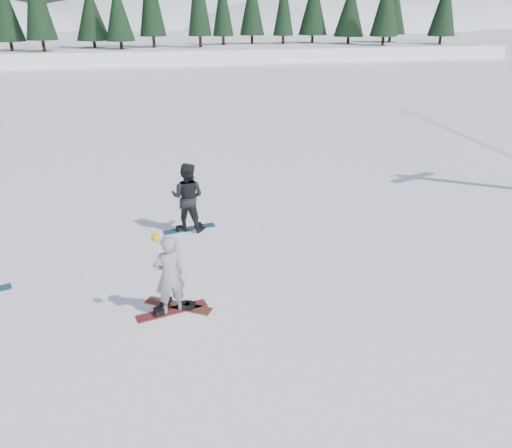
# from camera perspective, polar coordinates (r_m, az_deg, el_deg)

# --- Properties ---
(ground) EXTENTS (420.00, 420.00, 0.00)m
(ground) POSITION_cam_1_polar(r_m,az_deg,el_deg) (11.80, -7.29, -6.47)
(ground) COLOR white
(ground) RESTS_ON ground
(alpine_backdrop) EXTENTS (412.50, 227.00, 53.20)m
(alpine_backdrop) POSITION_cam_1_polar(r_m,az_deg,el_deg) (200.67, -16.58, 16.87)
(alpine_backdrop) COLOR white
(alpine_backdrop) RESTS_ON ground
(snowboarder_woman) EXTENTS (0.72, 0.56, 1.88)m
(snowboarder_woman) POSITION_cam_1_polar(r_m,az_deg,el_deg) (10.31, -9.91, -5.75)
(snowboarder_woman) COLOR #98989C
(snowboarder_woman) RESTS_ON ground
(snowboarder_man) EXTENTS (1.19, 1.08, 1.98)m
(snowboarder_man) POSITION_cam_1_polar(r_m,az_deg,el_deg) (14.11, -7.82, 3.08)
(snowboarder_man) COLOR black
(snowboarder_man) RESTS_ON ground
(snowboard_woman) EXTENTS (1.52, 0.61, 0.03)m
(snowboard_woman) POSITION_cam_1_polar(r_m,az_deg,el_deg) (10.76, -9.58, -9.77)
(snowboard_woman) COLOR maroon
(snowboard_woman) RESTS_ON ground
(snowboard_man) EXTENTS (1.53, 0.57, 0.03)m
(snowboard_man) POSITION_cam_1_polar(r_m,az_deg,el_deg) (14.48, -7.61, -0.54)
(snowboard_man) COLOR #155278
(snowboard_man) RESTS_ON ground
(snowboard_loose_b) EXTENTS (1.42, 1.03, 0.03)m
(snowboard_loose_b) POSITION_cam_1_polar(r_m,az_deg,el_deg) (10.91, -8.87, -9.20)
(snowboard_loose_b) COLOR maroon
(snowboard_loose_b) RESTS_ON ground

